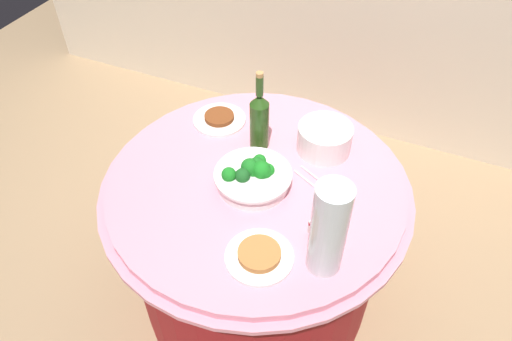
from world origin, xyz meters
name	(u,v)px	position (x,y,z in m)	size (l,w,h in m)	color
ground_plane	(256,288)	(0.00, 0.00, 0.00)	(6.00, 6.00, 0.00)	#9E7F5B
buffet_table	(256,240)	(0.00, 0.00, 0.38)	(1.16, 1.16, 0.74)	maroon
broccoli_bowl	(254,176)	(0.00, -0.03, 0.78)	(0.28, 0.28, 0.11)	white
plate_stack	(325,139)	(0.17, 0.26, 0.80)	(0.21, 0.21, 0.11)	white
wine_bottle	(259,119)	(-0.07, 0.18, 0.87)	(0.07, 0.07, 0.34)	#254917
decorative_fruit_vase	(328,233)	(0.34, -0.25, 0.89)	(0.11, 0.11, 0.34)	silver
serving_tongs	(314,181)	(0.20, 0.08, 0.74)	(0.16, 0.11, 0.01)	silver
food_plate_peanuts	(259,255)	(0.15, -0.31, 0.75)	(0.22, 0.22, 0.03)	white
food_plate_stir_fry	(219,119)	(-0.28, 0.26, 0.75)	(0.22, 0.22, 0.03)	white
label_placard_front	(316,225)	(0.27, -0.14, 0.77)	(0.05, 0.03, 0.05)	white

